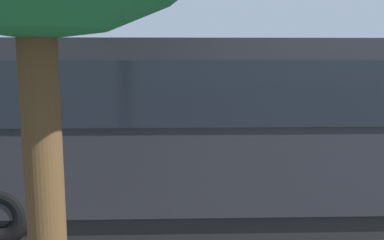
{
  "coord_description": "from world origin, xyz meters",
  "views": [
    {
      "loc": [
        -0.0,
        11.94,
        2.99
      ],
      "look_at": [
        0.09,
        -0.41,
        1.1
      ],
      "focal_mm": 39.51,
      "sensor_mm": 36.0,
      "label": 1
    }
  ],
  "objects_px": {
    "spectator_centre": "(150,137)",
    "stunt_motorcycle": "(154,121)",
    "spectator_far_left": "(251,135)",
    "spectator_left": "(204,138)",
    "parked_motorcycle_silver": "(295,164)",
    "tour_bus": "(220,130)"
  },
  "relations": [
    {
      "from": "spectator_centre",
      "to": "spectator_far_left",
      "type": "bearing_deg",
      "value": -175.38
    },
    {
      "from": "spectator_left",
      "to": "tour_bus",
      "type": "bearing_deg",
      "value": 95.57
    },
    {
      "from": "tour_bus",
      "to": "spectator_centre",
      "type": "xyz_separation_m",
      "value": [
        1.54,
        -2.46,
        -0.61
      ]
    },
    {
      "from": "spectator_left",
      "to": "spectator_centre",
      "type": "bearing_deg",
      "value": -2.25
    },
    {
      "from": "tour_bus",
      "to": "stunt_motorcycle",
      "type": "height_order",
      "value": "tour_bus"
    },
    {
      "from": "tour_bus",
      "to": "stunt_motorcycle",
      "type": "relative_size",
      "value": 5.08
    },
    {
      "from": "tour_bus",
      "to": "spectator_left",
      "type": "distance_m",
      "value": 2.49
    },
    {
      "from": "spectator_left",
      "to": "parked_motorcycle_silver",
      "type": "bearing_deg",
      "value": 169.24
    },
    {
      "from": "stunt_motorcycle",
      "to": "spectator_left",
      "type": "bearing_deg",
      "value": 108.02
    },
    {
      "from": "spectator_far_left",
      "to": "stunt_motorcycle",
      "type": "distance_m",
      "value": 5.9
    },
    {
      "from": "parked_motorcycle_silver",
      "to": "tour_bus",
      "type": "bearing_deg",
      "value": 46.66
    },
    {
      "from": "spectator_centre",
      "to": "stunt_motorcycle",
      "type": "xyz_separation_m",
      "value": [
        0.43,
        -5.31,
        -0.43
      ]
    },
    {
      "from": "parked_motorcycle_silver",
      "to": "stunt_motorcycle",
      "type": "height_order",
      "value": "stunt_motorcycle"
    },
    {
      "from": "spectator_far_left",
      "to": "parked_motorcycle_silver",
      "type": "xyz_separation_m",
      "value": [
        -0.95,
        0.66,
        -0.56
      ]
    },
    {
      "from": "spectator_far_left",
      "to": "spectator_left",
      "type": "distance_m",
      "value": 1.2
    },
    {
      "from": "spectator_centre",
      "to": "stunt_motorcycle",
      "type": "bearing_deg",
      "value": -85.32
    },
    {
      "from": "spectator_centre",
      "to": "stunt_motorcycle",
      "type": "distance_m",
      "value": 5.34
    },
    {
      "from": "parked_motorcycle_silver",
      "to": "spectator_far_left",
      "type": "bearing_deg",
      "value": -34.62
    },
    {
      "from": "tour_bus",
      "to": "spectator_far_left",
      "type": "bearing_deg",
      "value": -109.46
    },
    {
      "from": "spectator_far_left",
      "to": "spectator_centre",
      "type": "relative_size",
      "value": 0.99
    },
    {
      "from": "tour_bus",
      "to": "spectator_far_left",
      "type": "height_order",
      "value": "tour_bus"
    },
    {
      "from": "tour_bus",
      "to": "spectator_centre",
      "type": "height_order",
      "value": "tour_bus"
    }
  ]
}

